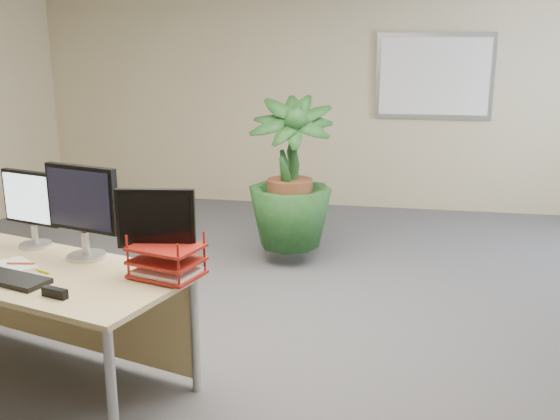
% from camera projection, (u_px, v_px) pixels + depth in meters
% --- Properties ---
extents(floor, '(8.00, 8.00, 0.00)m').
position_uv_depth(floor, '(250.00, 362.00, 3.83)').
color(floor, '#4B4B50').
rests_on(floor, ground).
extents(back_wall, '(7.00, 0.04, 2.70)m').
position_uv_depth(back_wall, '(328.00, 93.00, 7.29)').
color(back_wall, '#CABB8F').
rests_on(back_wall, floor).
extents(whiteboard, '(1.30, 0.04, 0.95)m').
position_uv_depth(whiteboard, '(434.00, 76.00, 6.99)').
color(whiteboard, '#AFAFB4').
rests_on(whiteboard, back_wall).
extents(desk, '(1.98, 1.24, 0.71)m').
position_uv_depth(desk, '(42.00, 286.00, 3.54)').
color(desk, tan).
rests_on(desk, floor).
extents(floor_plant, '(0.92, 0.92, 1.50)m').
position_uv_depth(floor_plant, '(290.00, 180.00, 5.43)').
color(floor_plant, '#143717').
rests_on(floor_plant, floor).
extents(monitor_left, '(0.41, 0.19, 0.46)m').
position_uv_depth(monitor_left, '(31.00, 204.00, 3.70)').
color(monitor_left, '#B6B7BB').
rests_on(monitor_left, desk).
extents(monitor_right, '(0.48, 0.22, 0.54)m').
position_uv_depth(monitor_right, '(82.00, 206.00, 3.48)').
color(monitor_right, '#B6B7BB').
rests_on(monitor_right, desk).
extents(monitor_dark, '(0.41, 0.19, 0.46)m').
position_uv_depth(monitor_dark, '(156.00, 226.00, 3.26)').
color(monitor_dark, '#B6B7BB').
rests_on(monitor_dark, desk).
extents(keyboard, '(0.52, 0.29, 0.03)m').
position_uv_depth(keyboard, '(6.00, 278.00, 3.21)').
color(keyboard, black).
rests_on(keyboard, desk).
extents(spiral_notebook, '(0.32, 0.30, 0.01)m').
position_uv_depth(spiral_notebook, '(12.00, 266.00, 3.41)').
color(spiral_notebook, white).
rests_on(spiral_notebook, desk).
extents(orange_pen, '(0.15, 0.04, 0.01)m').
position_uv_depth(orange_pen, '(21.00, 263.00, 3.42)').
color(orange_pen, '#E94D19').
rests_on(orange_pen, spiral_notebook).
extents(yellow_highlighter, '(0.11, 0.06, 0.01)m').
position_uv_depth(yellow_highlighter, '(43.00, 271.00, 3.33)').
color(yellow_highlighter, yellow).
rests_on(yellow_highlighter, desk).
extents(letter_tray, '(0.41, 0.35, 0.16)m').
position_uv_depth(letter_tray, '(167.00, 263.00, 3.25)').
color(letter_tray, maroon).
rests_on(letter_tray, desk).
extents(stapler, '(0.15, 0.07, 0.05)m').
position_uv_depth(stapler, '(55.00, 293.00, 3.00)').
color(stapler, black).
rests_on(stapler, desk).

